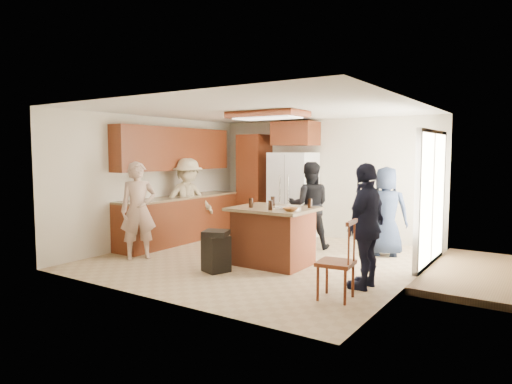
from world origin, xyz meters
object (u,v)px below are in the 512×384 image
Objects in this scene: person_front_left at (138,210)px; person_behind_right at (386,211)px; refrigerator at (293,195)px; spindle_chair at (338,263)px; person_side_right at (366,226)px; person_counter at (188,200)px; trash_bin at (216,251)px; kitchen_island at (273,236)px; person_behind_left at (309,205)px.

person_front_left is 1.06× the size of person_behind_right.
refrigerator is 1.81× the size of spindle_chair.
person_side_right is 3.77m from refrigerator.
refrigerator reaches higher than person_counter.
person_counter reaches higher than spindle_chair.
spindle_chair is at bearing 77.63° from person_behind_right.
refrigerator is at bearing 126.35° from spindle_chair.
trash_bin is (-2.18, -0.45, -0.52)m from person_side_right.
trash_bin is (1.63, 0.05, -0.51)m from person_front_left.
spindle_chair is (3.98, -1.71, -0.39)m from person_counter.
trash_bin is at bearing -120.82° from kitchen_island.
person_counter is 0.94× the size of refrigerator.
person_front_left is at bearing -178.15° from trash_bin.
trash_bin is at bearing 174.21° from spindle_chair.
trash_bin is 0.63× the size of spindle_chair.
kitchen_island is (-1.30, -1.64, -0.31)m from person_behind_right.
person_behind_left is (2.03, 2.36, -0.01)m from person_front_left.
person_front_left is at bearing -148.66° from person_counter.
person_counter is at bearing -3.29° from person_behind_right.
person_counter is at bearing 141.91° from trash_bin.
person_side_right is at bearing -83.61° from person_counter.
trash_bin is at bearing 51.00° from person_behind_left.
trash_bin is (1.92, -1.50, -0.52)m from person_counter.
person_side_right is 0.99× the size of person_counter.
person_behind_left is at bearing -132.61° from person_side_right.
spindle_chair is at bearing -5.79° from trash_bin.
refrigerator is 2.86× the size of trash_bin.
person_behind_right reaches higher than trash_bin.
person_side_right is at bearing -13.28° from kitchen_island.
person_counter reaches higher than person_side_right.
person_front_left is at bearing 177.57° from spindle_chair.
person_behind_left is 1.27× the size of kitchen_island.
person_behind_left is 0.98× the size of person_side_right.
refrigerator is at bearing -132.67° from person_side_right.
person_behind_left reaches higher than spindle_chair.
person_side_right reaches higher than person_front_left.
person_counter is at bearing -131.87° from refrigerator.
trash_bin is (-0.50, -0.84, -0.16)m from kitchen_island.
person_front_left reaches higher than trash_bin.
refrigerator is at bearing -21.04° from person_counter.
person_front_left is 1.71m from trash_bin.
refrigerator reaches higher than person_behind_right.
spindle_chair is at bearing -53.65° from refrigerator.
person_behind_right is 0.87× the size of refrigerator.
kitchen_island is (2.42, -0.66, -0.37)m from person_counter.
refrigerator is at bearing 111.66° from kitchen_island.
person_counter is at bearing -100.84° from person_side_right.
person_side_right is at bearing 79.76° from spindle_chair.
kitchen_island is 1.29× the size of spindle_chair.
person_counter is at bearing -10.01° from person_behind_left.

